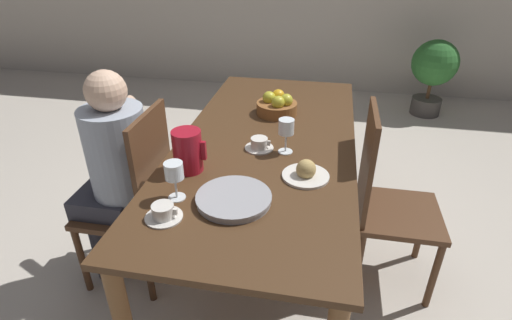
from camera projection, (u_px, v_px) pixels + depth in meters
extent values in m
plane|color=beige|center=(265.00, 251.00, 2.45)|extent=(20.00, 20.00, 0.00)
cube|color=#472D19|center=(267.00, 143.00, 2.08)|extent=(0.90, 1.99, 0.03)
cylinder|color=brown|center=(236.00, 128.00, 3.13)|extent=(0.07, 0.07, 0.73)
cylinder|color=brown|center=(337.00, 137.00, 3.00)|extent=(0.07, 0.07, 0.73)
cylinder|color=#51331E|center=(82.00, 260.00, 2.09)|extent=(0.04, 0.04, 0.42)
cylinder|color=#51331E|center=(116.00, 217.00, 2.41)|extent=(0.04, 0.04, 0.42)
cylinder|color=#51331E|center=(148.00, 270.00, 2.03)|extent=(0.04, 0.04, 0.42)
cylinder|color=#51331E|center=(175.00, 224.00, 2.35)|extent=(0.04, 0.04, 0.42)
cube|color=#51331E|center=(124.00, 208.00, 2.11)|extent=(0.42, 0.42, 0.03)
cube|color=#51331E|center=(153.00, 165.00, 1.93)|extent=(0.03, 0.39, 0.54)
cylinder|color=#51331E|center=(421.00, 229.00, 2.31)|extent=(0.04, 0.04, 0.42)
cylinder|color=#51331E|center=(434.00, 276.00, 1.99)|extent=(0.04, 0.04, 0.42)
cylinder|color=#51331E|center=(356.00, 222.00, 2.37)|extent=(0.04, 0.04, 0.42)
cylinder|color=#51331E|center=(358.00, 266.00, 2.05)|extent=(0.04, 0.04, 0.42)
cube|color=#51331E|center=(399.00, 213.00, 2.07)|extent=(0.42, 0.42, 0.03)
cube|color=#51331E|center=(368.00, 162.00, 1.96)|extent=(0.03, 0.39, 0.54)
cylinder|color=#33333D|center=(100.00, 244.00, 2.17)|extent=(0.09, 0.09, 0.45)
cylinder|color=#33333D|center=(114.00, 226.00, 2.31)|extent=(0.09, 0.09, 0.45)
cube|color=#33333D|center=(111.00, 197.00, 2.10)|extent=(0.30, 0.34, 0.11)
cylinder|color=#9EA8B7|center=(118.00, 153.00, 1.94)|extent=(0.30, 0.30, 0.46)
sphere|color=#D6AD8E|center=(106.00, 91.00, 1.79)|extent=(0.19, 0.19, 0.19)
cylinder|color=#D6AD8E|center=(116.00, 113.00, 2.08)|extent=(0.25, 0.06, 0.20)
cylinder|color=#A31423|center=(188.00, 151.00, 1.77)|extent=(0.13, 0.13, 0.19)
cube|color=#A31423|center=(204.00, 151.00, 1.75)|extent=(0.02, 0.02, 0.09)
cone|color=#A31423|center=(175.00, 134.00, 1.74)|extent=(0.04, 0.04, 0.04)
cylinder|color=white|center=(285.00, 151.00, 1.96)|extent=(0.07, 0.07, 0.00)
cylinder|color=white|center=(286.00, 142.00, 1.94)|extent=(0.01, 0.01, 0.10)
cylinder|color=white|center=(286.00, 127.00, 1.90)|extent=(0.08, 0.08, 0.07)
cylinder|color=white|center=(177.00, 197.00, 1.62)|extent=(0.07, 0.07, 0.00)
cylinder|color=white|center=(176.00, 188.00, 1.60)|extent=(0.01, 0.01, 0.09)
cylinder|color=white|center=(174.00, 171.00, 1.56)|extent=(0.08, 0.08, 0.07)
cylinder|color=orange|center=(174.00, 174.00, 1.57)|extent=(0.06, 0.06, 0.04)
cylinder|color=silver|center=(164.00, 217.00, 1.51)|extent=(0.14, 0.14, 0.01)
cylinder|color=silver|center=(163.00, 211.00, 1.50)|extent=(0.08, 0.08, 0.05)
cube|color=silver|center=(175.00, 212.00, 1.49)|extent=(0.01, 0.01, 0.03)
cylinder|color=silver|center=(259.00, 148.00, 1.99)|extent=(0.14, 0.14, 0.01)
cylinder|color=silver|center=(259.00, 143.00, 1.98)|extent=(0.08, 0.08, 0.05)
cube|color=silver|center=(269.00, 143.00, 1.97)|extent=(0.01, 0.01, 0.03)
cylinder|color=#9E9EA3|center=(234.00, 200.00, 1.60)|extent=(0.30, 0.30, 0.02)
cylinder|color=#9E9EA3|center=(234.00, 197.00, 1.59)|extent=(0.31, 0.31, 0.01)
cylinder|color=silver|center=(306.00, 176.00, 1.76)|extent=(0.21, 0.21, 0.01)
sphere|color=tan|center=(306.00, 169.00, 1.74)|extent=(0.09, 0.09, 0.09)
cylinder|color=brown|center=(277.00, 108.00, 2.36)|extent=(0.24, 0.24, 0.07)
sphere|color=gold|center=(286.00, 100.00, 2.32)|extent=(0.08, 0.08, 0.08)
sphere|color=gold|center=(278.00, 96.00, 2.38)|extent=(0.08, 0.08, 0.08)
sphere|color=gold|center=(269.00, 98.00, 2.35)|extent=(0.08, 0.08, 0.08)
sphere|color=gold|center=(278.00, 102.00, 2.29)|extent=(0.08, 0.08, 0.08)
cylinder|color=#4C4742|center=(425.00, 106.00, 4.27)|extent=(0.30, 0.30, 0.18)
cylinder|color=brown|center=(429.00, 90.00, 4.19)|extent=(0.04, 0.04, 0.18)
sphere|color=#2D6B2D|center=(435.00, 63.00, 4.04)|extent=(0.46, 0.46, 0.46)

